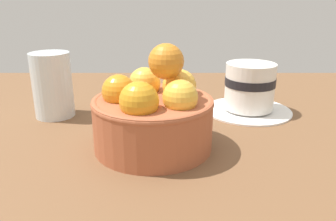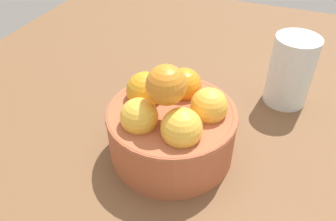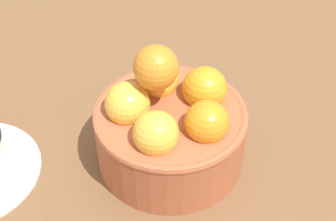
# 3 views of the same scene
# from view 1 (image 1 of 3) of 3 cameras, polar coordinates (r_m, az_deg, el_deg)

# --- Properties ---
(ground_plane) EXTENTS (1.16, 0.92, 0.04)m
(ground_plane) POSITION_cam_1_polar(r_m,az_deg,el_deg) (0.49, -2.32, -8.39)
(ground_plane) COLOR brown
(terracotta_bowl) EXTENTS (0.17, 0.17, 0.15)m
(terracotta_bowl) POSITION_cam_1_polar(r_m,az_deg,el_deg) (0.46, -2.35, -0.47)
(terracotta_bowl) COLOR #AD5938
(terracotta_bowl) RESTS_ON ground_plane
(coffee_cup) EXTENTS (0.16, 0.16, 0.09)m
(coffee_cup) POSITION_cam_1_polar(r_m,az_deg,el_deg) (0.62, 13.74, 3.47)
(coffee_cup) COLOR white
(coffee_cup) RESTS_ON ground_plane
(water_glass) EXTENTS (0.07, 0.07, 0.11)m
(water_glass) POSITION_cam_1_polar(r_m,az_deg,el_deg) (0.61, -18.81, 4.11)
(water_glass) COLOR silver
(water_glass) RESTS_ON ground_plane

